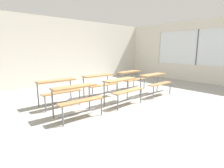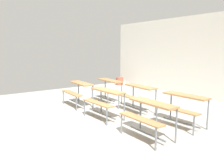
{
  "view_description": "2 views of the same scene",
  "coord_description": "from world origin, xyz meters",
  "px_view_note": "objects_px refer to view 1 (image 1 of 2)",
  "views": [
    {
      "loc": [
        -3.8,
        -3.3,
        1.6
      ],
      "look_at": [
        -0.25,
        0.78,
        0.53
      ],
      "focal_mm": 28.0,
      "sensor_mm": 36.0,
      "label": 1
    },
    {
      "loc": [
        4.44,
        -2.88,
        1.83
      ],
      "look_at": [
        -0.67,
        0.78,
        0.81
      ],
      "focal_mm": 35.91,
      "sensor_mm": 36.0,
      "label": 2
    }
  ],
  "objects_px": {
    "desk_bench_r0c0": "(77,94)",
    "desk_bench_r0c2": "(155,79)",
    "desk_bench_r1c1": "(100,80)",
    "desk_bench_r1c2": "(131,76)",
    "desk_bench_r1c0": "(58,87)",
    "desk_bench_r0c1": "(123,86)"
  },
  "relations": [
    {
      "from": "desk_bench_r1c1",
      "to": "desk_bench_r0c1",
      "type": "bearing_deg",
      "value": -88.51
    },
    {
      "from": "desk_bench_r0c1",
      "to": "desk_bench_r1c2",
      "type": "bearing_deg",
      "value": 33.28
    },
    {
      "from": "desk_bench_r1c1",
      "to": "desk_bench_r1c2",
      "type": "xyz_separation_m",
      "value": [
        1.54,
        0.01,
        0.0
      ]
    },
    {
      "from": "desk_bench_r1c2",
      "to": "desk_bench_r0c0",
      "type": "bearing_deg",
      "value": -162.91
    },
    {
      "from": "desk_bench_r0c0",
      "to": "desk_bench_r1c1",
      "type": "distance_m",
      "value": 1.89
    },
    {
      "from": "desk_bench_r1c0",
      "to": "desk_bench_r1c2",
      "type": "height_order",
      "value": "same"
    },
    {
      "from": "desk_bench_r1c2",
      "to": "desk_bench_r1c1",
      "type": "bearing_deg",
      "value": 177.56
    },
    {
      "from": "desk_bench_r0c0",
      "to": "desk_bench_r0c1",
      "type": "height_order",
      "value": "same"
    },
    {
      "from": "desk_bench_r0c0",
      "to": "desk_bench_r1c1",
      "type": "relative_size",
      "value": 0.99
    },
    {
      "from": "desk_bench_r0c2",
      "to": "desk_bench_r0c0",
      "type": "bearing_deg",
      "value": 179.92
    },
    {
      "from": "desk_bench_r0c1",
      "to": "desk_bench_r1c1",
      "type": "relative_size",
      "value": 1.0
    },
    {
      "from": "desk_bench_r1c1",
      "to": "desk_bench_r1c2",
      "type": "relative_size",
      "value": 1.0
    },
    {
      "from": "desk_bench_r0c0",
      "to": "desk_bench_r1c1",
      "type": "xyz_separation_m",
      "value": [
        1.53,
        1.11,
        0.0
      ]
    },
    {
      "from": "desk_bench_r1c1",
      "to": "desk_bench_r0c0",
      "type": "bearing_deg",
      "value": -141.48
    },
    {
      "from": "desk_bench_r0c1",
      "to": "desk_bench_r0c0",
      "type": "bearing_deg",
      "value": 176.86
    },
    {
      "from": "desk_bench_r0c1",
      "to": "desk_bench_r1c1",
      "type": "distance_m",
      "value": 1.12
    },
    {
      "from": "desk_bench_r0c2",
      "to": "desk_bench_r1c0",
      "type": "bearing_deg",
      "value": 160.62
    },
    {
      "from": "desk_bench_r1c0",
      "to": "desk_bench_r0c2",
      "type": "bearing_deg",
      "value": -18.71
    },
    {
      "from": "desk_bench_r0c0",
      "to": "desk_bench_r0c2",
      "type": "bearing_deg",
      "value": 1.59
    },
    {
      "from": "desk_bench_r1c1",
      "to": "desk_bench_r1c2",
      "type": "bearing_deg",
      "value": 3.17
    },
    {
      "from": "desk_bench_r0c0",
      "to": "desk_bench_r0c2",
      "type": "height_order",
      "value": "same"
    },
    {
      "from": "desk_bench_r1c0",
      "to": "desk_bench_r1c2",
      "type": "distance_m",
      "value": 3.05
    }
  ]
}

